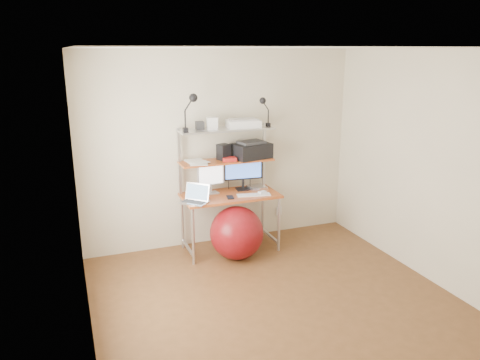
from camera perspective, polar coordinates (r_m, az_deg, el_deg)
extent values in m
plane|color=brown|center=(4.92, 4.69, -14.76)|extent=(3.60, 3.60, 0.00)
plane|color=white|center=(4.25, 5.47, 15.75)|extent=(3.60, 3.60, 0.00)
plane|color=beige|center=(6.05, -2.39, 3.82)|extent=(3.60, 0.00, 3.60)
plane|color=beige|center=(3.01, 20.29, -9.62)|extent=(3.60, 0.00, 3.60)
plane|color=beige|center=(4.01, -18.83, -3.19)|extent=(0.00, 3.60, 3.60)
plane|color=beige|center=(5.44, 22.41, 1.29)|extent=(0.00, 3.60, 3.60)
cube|color=#B35822|center=(5.85, -1.21, -1.90)|extent=(1.20, 0.60, 0.03)
cylinder|color=silver|center=(5.59, -5.73, -6.88)|extent=(0.04, 0.04, 0.71)
cylinder|color=silver|center=(6.06, -7.04, -5.10)|extent=(0.04, 0.04, 0.71)
cylinder|color=silver|center=(5.95, 4.77, -5.42)|extent=(0.04, 0.04, 0.71)
cylinder|color=silver|center=(6.39, 2.76, -3.87)|extent=(0.04, 0.04, 0.71)
cube|color=silver|center=(5.82, -7.39, 2.23)|extent=(0.03, 0.04, 0.84)
cube|color=silver|center=(6.18, 2.94, 3.12)|extent=(0.03, 0.04, 0.84)
cube|color=#B35822|center=(5.86, -1.66, 2.34)|extent=(1.18, 0.34, 0.02)
cube|color=silver|center=(5.78, -1.69, 6.20)|extent=(1.18, 0.34, 0.02)
cube|color=silver|center=(6.60, 4.78, -3.78)|extent=(0.08, 0.01, 0.12)
cube|color=#BABABF|center=(5.89, -3.49, -1.58)|extent=(0.18, 0.15, 0.01)
cylinder|color=#BABABF|center=(5.89, -3.56, -1.04)|extent=(0.03, 0.03, 0.09)
cube|color=#BABABF|center=(5.84, -3.58, 0.66)|extent=(0.36, 0.08, 0.27)
plane|color=white|center=(5.82, -3.53, 0.62)|extent=(0.32, 0.04, 0.33)
cube|color=black|center=(6.04, 0.43, -1.09)|extent=(0.20, 0.17, 0.01)
cylinder|color=black|center=(6.04, 0.37, -0.45)|extent=(0.03, 0.03, 0.12)
cube|color=black|center=(5.99, 0.37, 1.53)|extent=(0.53, 0.08, 0.31)
plane|color=#4476E8|center=(5.97, 0.43, 1.49)|extent=(0.47, 0.05, 0.47)
cube|color=silver|center=(5.54, -5.60, -2.73)|extent=(0.37, 0.37, 0.02)
cube|color=#323235|center=(5.54, -5.60, -2.63)|extent=(0.28, 0.28, 0.00)
cube|color=silver|center=(5.60, -5.08, -1.37)|extent=(0.26, 0.26, 0.20)
plane|color=#6F94B9|center=(5.60, -5.08, -1.37)|extent=(0.25, 0.25, 0.27)
cube|color=silver|center=(5.81, 1.69, -1.82)|extent=(0.43, 0.20, 0.01)
cube|color=silver|center=(5.88, 2.73, -1.51)|extent=(0.11, 0.09, 0.03)
cube|color=silver|center=(6.06, 2.08, -0.91)|extent=(0.23, 0.23, 0.04)
cube|color=black|center=(5.71, -1.21, -2.11)|extent=(0.10, 0.15, 0.01)
cube|color=black|center=(5.95, 1.39, 3.59)|extent=(0.52, 0.41, 0.19)
cube|color=#323235|center=(5.93, 1.40, 4.63)|extent=(0.36, 0.29, 0.03)
cube|color=black|center=(5.85, -2.01, 3.43)|extent=(0.17, 0.17, 0.20)
cube|color=red|center=(5.80, -1.31, 2.54)|extent=(0.17, 0.12, 0.05)
cube|color=silver|center=(5.86, 0.40, 6.90)|extent=(0.43, 0.30, 0.09)
cube|color=#BABABF|center=(5.86, 0.40, 7.42)|extent=(0.36, 0.23, 0.02)
cube|color=silver|center=(5.70, -3.42, 6.91)|extent=(0.14, 0.12, 0.15)
cube|color=#323235|center=(5.72, -4.93, 6.65)|extent=(0.10, 0.10, 0.10)
cube|color=black|center=(5.52, -6.66, 6.06)|extent=(0.06, 0.07, 0.06)
cylinder|color=black|center=(5.50, -6.70, 7.37)|extent=(0.02, 0.02, 0.20)
sphere|color=black|center=(5.49, -5.71, 9.95)|extent=(0.10, 0.10, 0.10)
cube|color=black|center=(5.92, 3.45, 6.74)|extent=(0.05, 0.05, 0.05)
cylinder|color=black|center=(5.91, 3.47, 7.74)|extent=(0.01, 0.01, 0.16)
sphere|color=black|center=(5.84, 2.78, 9.64)|extent=(0.08, 0.08, 0.08)
sphere|color=maroon|center=(5.74, -0.41, -6.46)|extent=(0.66, 0.66, 0.66)
cube|color=white|center=(5.76, -5.40, 2.18)|extent=(0.23, 0.30, 0.00)
cube|color=white|center=(5.70, -5.11, 2.08)|extent=(0.26, 0.32, 0.00)
cube|color=white|center=(5.78, -5.46, 2.32)|extent=(0.22, 0.28, 0.00)
cube|color=white|center=(5.74, -5.26, 2.29)|extent=(0.28, 0.33, 0.00)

